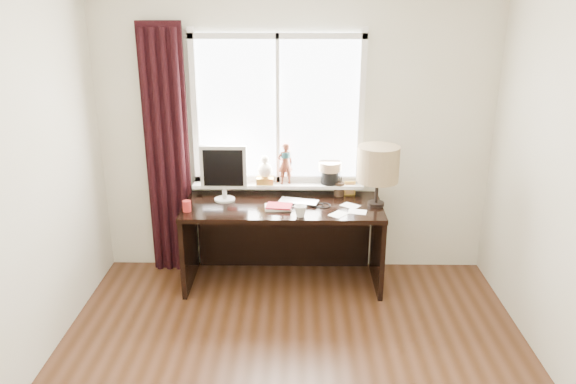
{
  "coord_description": "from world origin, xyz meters",
  "views": [
    {
      "loc": [
        0.02,
        -2.86,
        2.46
      ],
      "look_at": [
        -0.05,
        1.25,
        1.0
      ],
      "focal_mm": 35.0,
      "sensor_mm": 36.0,
      "label": 1
    }
  ],
  "objects_px": {
    "mug": "(300,211)",
    "monitor": "(224,170)",
    "laptop": "(299,202)",
    "table_lamp": "(378,165)",
    "desk": "(283,226)",
    "red_cup": "(187,206)"
  },
  "relations": [
    {
      "from": "mug",
      "to": "monitor",
      "type": "bearing_deg",
      "value": 150.9
    },
    {
      "from": "laptop",
      "to": "monitor",
      "type": "height_order",
      "value": "monitor"
    },
    {
      "from": "monitor",
      "to": "red_cup",
      "type": "bearing_deg",
      "value": -136.45
    },
    {
      "from": "mug",
      "to": "monitor",
      "type": "relative_size",
      "value": 0.21
    },
    {
      "from": "mug",
      "to": "red_cup",
      "type": "relative_size",
      "value": 1.12
    },
    {
      "from": "mug",
      "to": "monitor",
      "type": "height_order",
      "value": "monitor"
    },
    {
      "from": "desk",
      "to": "table_lamp",
      "type": "bearing_deg",
      "value": -7.56
    },
    {
      "from": "red_cup",
      "to": "monitor",
      "type": "height_order",
      "value": "monitor"
    },
    {
      "from": "laptop",
      "to": "desk",
      "type": "bearing_deg",
      "value": 170.24
    },
    {
      "from": "laptop",
      "to": "table_lamp",
      "type": "distance_m",
      "value": 0.74
    },
    {
      "from": "laptop",
      "to": "red_cup",
      "type": "distance_m",
      "value": 0.95
    },
    {
      "from": "laptop",
      "to": "red_cup",
      "type": "xyz_separation_m",
      "value": [
        -0.93,
        -0.2,
        0.03
      ]
    },
    {
      "from": "desk",
      "to": "table_lamp",
      "type": "xyz_separation_m",
      "value": [
        0.79,
        -0.11,
        0.61
      ]
    },
    {
      "from": "desk",
      "to": "monitor",
      "type": "height_order",
      "value": "monitor"
    },
    {
      "from": "red_cup",
      "to": "table_lamp",
      "type": "distance_m",
      "value": 1.63
    },
    {
      "from": "laptop",
      "to": "monitor",
      "type": "distance_m",
      "value": 0.71
    },
    {
      "from": "monitor",
      "to": "mug",
      "type": "bearing_deg",
      "value": -29.1
    },
    {
      "from": "laptop",
      "to": "mug",
      "type": "relative_size",
      "value": 3.28
    },
    {
      "from": "red_cup",
      "to": "mug",
      "type": "bearing_deg",
      "value": -6.13
    },
    {
      "from": "red_cup",
      "to": "desk",
      "type": "relative_size",
      "value": 0.05
    },
    {
      "from": "red_cup",
      "to": "desk",
      "type": "height_order",
      "value": "red_cup"
    },
    {
      "from": "laptop",
      "to": "table_lamp",
      "type": "height_order",
      "value": "table_lamp"
    }
  ]
}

